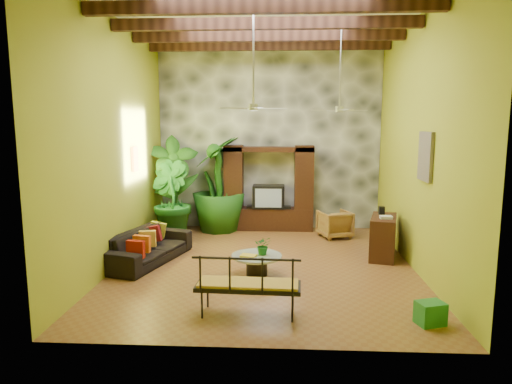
# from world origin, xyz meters

# --- Properties ---
(ground) EXTENTS (7.00, 7.00, 0.00)m
(ground) POSITION_xyz_m (0.00, 0.00, 0.00)
(ground) COLOR brown
(ground) RESTS_ON ground
(ceiling) EXTENTS (6.00, 7.00, 0.02)m
(ceiling) POSITION_xyz_m (0.00, 0.00, 5.00)
(ceiling) COLOR silver
(ceiling) RESTS_ON back_wall
(back_wall) EXTENTS (6.00, 0.02, 5.00)m
(back_wall) POSITION_xyz_m (0.00, 3.50, 2.50)
(back_wall) COLOR #A3A425
(back_wall) RESTS_ON ground
(left_wall) EXTENTS (0.02, 7.00, 5.00)m
(left_wall) POSITION_xyz_m (-3.00, 0.00, 2.50)
(left_wall) COLOR #A3A425
(left_wall) RESTS_ON ground
(right_wall) EXTENTS (0.02, 7.00, 5.00)m
(right_wall) POSITION_xyz_m (3.00, 0.00, 2.50)
(right_wall) COLOR #A3A425
(right_wall) RESTS_ON ground
(stone_accent_wall) EXTENTS (5.98, 0.10, 4.98)m
(stone_accent_wall) POSITION_xyz_m (0.00, 3.44, 2.50)
(stone_accent_wall) COLOR #3C3F44
(stone_accent_wall) RESTS_ON ground
(ceiling_beams) EXTENTS (5.95, 5.36, 0.22)m
(ceiling_beams) POSITION_xyz_m (0.00, 0.00, 4.78)
(ceiling_beams) COLOR #3A1D12
(ceiling_beams) RESTS_ON ceiling
(entertainment_center) EXTENTS (2.40, 0.55, 2.30)m
(entertainment_center) POSITION_xyz_m (0.00, 3.14, 0.97)
(entertainment_center) COLOR black
(entertainment_center) RESTS_ON ground
(ceiling_fan_front) EXTENTS (1.28, 1.28, 1.86)m
(ceiling_fan_front) POSITION_xyz_m (-0.20, -0.40, 3.40)
(ceiling_fan_front) COLOR #AEAEB3
(ceiling_fan_front) RESTS_ON ceiling
(ceiling_fan_back) EXTENTS (1.28, 1.28, 1.86)m
(ceiling_fan_back) POSITION_xyz_m (1.60, 1.20, 3.40)
(ceiling_fan_back) COLOR #AEAEB3
(ceiling_fan_back) RESTS_ON ceiling
(wall_art_mask) EXTENTS (0.06, 0.32, 0.55)m
(wall_art_mask) POSITION_xyz_m (-2.96, 1.00, 2.10)
(wall_art_mask) COLOR yellow
(wall_art_mask) RESTS_ON left_wall
(wall_art_painting) EXTENTS (0.06, 0.70, 0.90)m
(wall_art_painting) POSITION_xyz_m (2.96, -0.60, 2.30)
(wall_art_painting) COLOR #246284
(wall_art_painting) RESTS_ON right_wall
(sofa) EXTENTS (1.50, 2.46, 0.67)m
(sofa) POSITION_xyz_m (-2.46, 0.09, 0.34)
(sofa) COLOR black
(sofa) RESTS_ON ground
(wicker_armchair) EXTENTS (0.95, 0.96, 0.69)m
(wicker_armchair) POSITION_xyz_m (1.71, 2.39, 0.34)
(wicker_armchair) COLOR olive
(wicker_armchair) RESTS_ON ground
(tall_plant_a) EXTENTS (1.60, 1.35, 2.58)m
(tall_plant_a) POSITION_xyz_m (-2.48, 2.66, 1.29)
(tall_plant_a) COLOR #28681B
(tall_plant_a) RESTS_ON ground
(tall_plant_b) EXTENTS (1.40, 1.40, 1.99)m
(tall_plant_b) POSITION_xyz_m (-2.42, 1.88, 1.00)
(tall_plant_b) COLOR #17571E
(tall_plant_b) RESTS_ON ground
(tall_plant_c) EXTENTS (1.48, 1.48, 2.54)m
(tall_plant_c) POSITION_xyz_m (-1.35, 2.95, 1.27)
(tall_plant_c) COLOR #1E5817
(tall_plant_c) RESTS_ON ground
(coffee_table) EXTENTS (0.97, 0.97, 0.40)m
(coffee_table) POSITION_xyz_m (-0.12, -0.64, 0.26)
(coffee_table) COLOR black
(coffee_table) RESTS_ON ground
(centerpiece_plant) EXTENTS (0.33, 0.29, 0.36)m
(centerpiece_plant) POSITION_xyz_m (-0.00, -0.59, 0.58)
(centerpiece_plant) COLOR #185C1E
(centerpiece_plant) RESTS_ON coffee_table
(yellow_tray) EXTENTS (0.34, 0.28, 0.03)m
(yellow_tray) POSITION_xyz_m (-0.28, -0.74, 0.42)
(yellow_tray) COLOR yellow
(yellow_tray) RESTS_ON coffee_table
(iron_bench) EXTENTS (1.62, 0.64, 0.57)m
(iron_bench) POSITION_xyz_m (-0.16, -2.53, 0.53)
(iron_bench) COLOR black
(iron_bench) RESTS_ON ground
(side_console) EXTENTS (0.78, 1.22, 0.90)m
(side_console) POSITION_xyz_m (2.55, 0.69, 0.45)
(side_console) COLOR #341C10
(side_console) RESTS_ON ground
(green_bin) EXTENTS (0.46, 0.39, 0.34)m
(green_bin) POSITION_xyz_m (2.52, -2.65, 0.17)
(green_bin) COLOR #207A24
(green_bin) RESTS_ON ground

